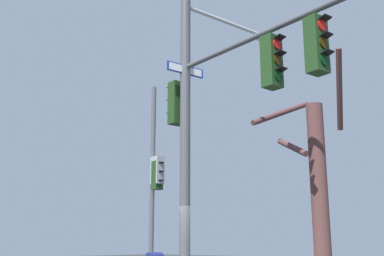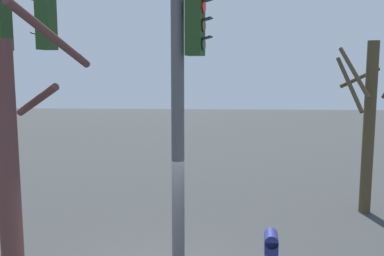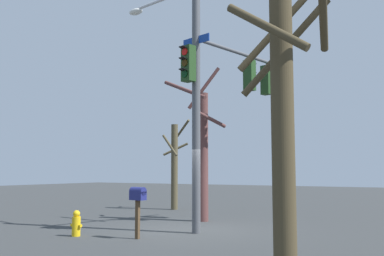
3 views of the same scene
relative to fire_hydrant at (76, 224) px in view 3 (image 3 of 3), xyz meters
The scene contains 7 objects.
ground_plane 3.40m from the fire_hydrant, 50.07° to the left, with size 80.00×80.00×0.00m, color #333636.
main_signal_pole_assembly 6.14m from the fire_hydrant, 49.57° to the left, with size 4.32×5.57×8.05m.
fire_hydrant is the anchor object (origin of this frame).
mailbox 2.02m from the fire_hydrant, 15.10° to the left, with size 0.46×0.28×1.41m.
bare_tree_behind_pole 9.06m from the fire_hydrant, 104.07° to the left, with size 1.57×1.35×4.34m.
bare_tree_across_street 5.67m from the fire_hydrant, 74.66° to the left, with size 2.15×2.14×5.91m.
bare_tree_corner 8.13m from the fire_hydrant, 22.91° to the right, with size 1.70×1.56×5.14m.
Camera 3 is at (7.04, -11.87, 1.87)m, focal length 40.87 mm.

